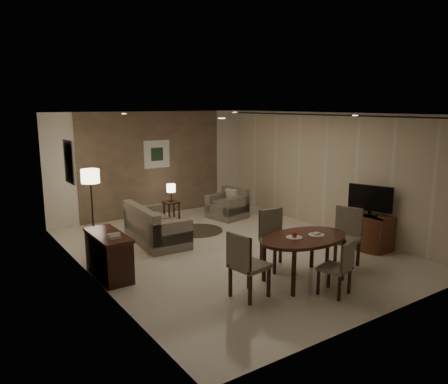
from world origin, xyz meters
TOP-DOWN VIEW (x-y plane):
  - room_shell at (0.00, 0.40)m, footprint 5.50×7.00m
  - taupe_accent at (0.00, 3.48)m, footprint 3.96×0.03m
  - curtain_wall at (2.68, 0.00)m, footprint 0.08×6.70m
  - curtain_rod at (2.68, 0.00)m, footprint 0.03×6.80m
  - art_back_frame at (0.10, 3.46)m, footprint 0.72×0.03m
  - art_back_canvas at (0.10, 3.44)m, footprint 0.34×0.01m
  - art_left_frame at (-2.72, 1.20)m, footprint 0.03×0.60m
  - art_left_canvas at (-2.71, 1.20)m, footprint 0.01×0.46m
  - downlight_nl at (-1.40, -1.80)m, footprint 0.10×0.10m
  - downlight_nr at (1.40, -1.80)m, footprint 0.10×0.10m
  - downlight_fl at (-1.40, 1.80)m, footprint 0.10×0.10m
  - downlight_fr at (1.40, 1.80)m, footprint 0.10×0.10m
  - console_desk at (-2.49, 0.00)m, footprint 0.48×1.20m
  - telephone at (-2.49, -0.30)m, footprint 0.20×0.14m
  - tv_cabinet at (2.40, -1.50)m, footprint 0.48×0.90m
  - flat_tv at (2.38, -1.50)m, footprint 0.36×0.85m
  - dining_table at (0.11, -1.98)m, footprint 1.61×1.00m
  - chair_near at (0.12, -2.63)m, footprint 0.51×0.51m
  - chair_far at (0.12, -1.32)m, footprint 0.55×0.55m
  - chair_left at (-1.01, -1.97)m, footprint 0.57×0.57m
  - chair_right at (1.13, -1.93)m, footprint 0.67×0.67m
  - plate_a at (-0.07, -1.93)m, footprint 0.26×0.26m
  - plate_b at (0.33, -2.03)m, footprint 0.26×0.26m
  - fruit_apple at (-0.07, -1.93)m, footprint 0.09×0.09m
  - napkin at (0.33, -2.03)m, footprint 0.12×0.08m
  - round_rug at (0.15, 1.50)m, footprint 1.15×1.15m
  - sofa at (-1.00, 1.25)m, footprint 1.76×0.95m
  - armchair at (1.37, 2.08)m, footprint 0.96×1.00m
  - side_table at (0.15, 2.80)m, footprint 0.35×0.35m
  - table_lamp at (0.15, 2.80)m, footprint 0.22×0.22m
  - floor_lamp at (-2.03, 2.27)m, footprint 0.39×0.39m

SIDE VIEW (x-z plane):
  - round_rug at x=0.15m, z-range 0.00..0.01m
  - side_table at x=0.15m, z-range 0.00..0.45m
  - tv_cabinet at x=2.40m, z-range 0.00..0.70m
  - console_desk at x=-2.49m, z-range 0.00..0.75m
  - dining_table at x=0.11m, z-range 0.00..0.75m
  - armchair at x=1.37m, z-range 0.00..0.75m
  - sofa at x=-1.00m, z-range 0.00..0.80m
  - chair_near at x=0.12m, z-range 0.00..0.86m
  - chair_left at x=-1.01m, z-range 0.00..1.03m
  - chair_far at x=0.12m, z-range 0.00..1.04m
  - chair_right at x=1.13m, z-range 0.00..1.06m
  - table_lamp at x=0.15m, z-range 0.45..0.95m
  - plate_a at x=-0.07m, z-range 0.75..0.77m
  - plate_b at x=0.33m, z-range 0.75..0.77m
  - floor_lamp at x=-2.03m, z-range 0.00..1.53m
  - napkin at x=0.33m, z-range 0.77..0.80m
  - telephone at x=-2.49m, z-range 0.76..0.85m
  - fruit_apple at x=-0.07m, z-range 0.77..0.86m
  - flat_tv at x=2.38m, z-range 0.72..1.32m
  - curtain_wall at x=2.68m, z-range 0.03..2.61m
  - taupe_accent at x=0.00m, z-range 0.00..2.70m
  - room_shell at x=0.00m, z-range 0.00..2.70m
  - art_back_frame at x=0.10m, z-range 1.24..1.96m
  - art_back_canvas at x=0.10m, z-range 1.43..1.77m
  - art_left_frame at x=-2.72m, z-range 1.45..2.25m
  - art_left_canvas at x=-2.71m, z-range 1.53..2.17m
  - curtain_rod at x=2.68m, z-range 2.62..2.66m
  - downlight_nl at x=-1.40m, z-range 2.68..2.69m
  - downlight_nr at x=1.40m, z-range 2.68..2.69m
  - downlight_fl at x=-1.40m, z-range 2.68..2.69m
  - downlight_fr at x=1.40m, z-range 2.68..2.69m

